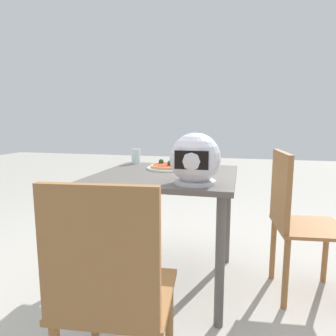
{
  "coord_description": "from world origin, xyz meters",
  "views": [
    {
      "loc": [
        -0.47,
        1.85,
        1.08
      ],
      "look_at": [
        0.01,
        -0.08,
        0.77
      ],
      "focal_mm": 32.09,
      "sensor_mm": 36.0,
      "label": 1
    }
  ],
  "objects_px": {
    "motorcycle_helmet": "(195,160)",
    "chair_side": "(295,216)",
    "dining_table": "(167,189)",
    "pizza": "(169,166)",
    "drinking_glass": "(136,156)",
    "chair_far": "(110,291)"
  },
  "relations": [
    {
      "from": "chair_far",
      "to": "chair_side",
      "type": "bearing_deg",
      "value": -126.35
    },
    {
      "from": "motorcycle_helmet",
      "to": "chair_far",
      "type": "distance_m",
      "value": 0.81
    },
    {
      "from": "dining_table",
      "to": "pizza",
      "type": "bearing_deg",
      "value": -82.47
    },
    {
      "from": "chair_side",
      "to": "drinking_glass",
      "type": "bearing_deg",
      "value": -15.95
    },
    {
      "from": "motorcycle_helmet",
      "to": "chair_side",
      "type": "relative_size",
      "value": 0.3
    },
    {
      "from": "chair_far",
      "to": "drinking_glass",
      "type": "bearing_deg",
      "value": -73.91
    },
    {
      "from": "drinking_glass",
      "to": "chair_side",
      "type": "height_order",
      "value": "chair_side"
    },
    {
      "from": "motorcycle_helmet",
      "to": "drinking_glass",
      "type": "relative_size",
      "value": 2.38
    },
    {
      "from": "dining_table",
      "to": "motorcycle_helmet",
      "type": "xyz_separation_m",
      "value": [
        -0.23,
        0.28,
        0.23
      ]
    },
    {
      "from": "pizza",
      "to": "drinking_glass",
      "type": "relative_size",
      "value": 2.27
    },
    {
      "from": "dining_table",
      "to": "chair_side",
      "type": "bearing_deg",
      "value": -176.74
    },
    {
      "from": "pizza",
      "to": "drinking_glass",
      "type": "xyz_separation_m",
      "value": [
        0.32,
        -0.21,
        0.03
      ]
    },
    {
      "from": "dining_table",
      "to": "pizza",
      "type": "relative_size",
      "value": 3.37
    },
    {
      "from": "motorcycle_helmet",
      "to": "chair_side",
      "type": "distance_m",
      "value": 0.76
    },
    {
      "from": "chair_side",
      "to": "motorcycle_helmet",
      "type": "bearing_deg",
      "value": 29.86
    },
    {
      "from": "dining_table",
      "to": "chair_far",
      "type": "height_order",
      "value": "chair_far"
    },
    {
      "from": "drinking_glass",
      "to": "chair_far",
      "type": "distance_m",
      "value": 1.44
    },
    {
      "from": "drinking_glass",
      "to": "pizza",
      "type": "bearing_deg",
      "value": 147.24
    },
    {
      "from": "dining_table",
      "to": "motorcycle_helmet",
      "type": "relative_size",
      "value": 3.21
    },
    {
      "from": "pizza",
      "to": "chair_side",
      "type": "distance_m",
      "value": 0.87
    },
    {
      "from": "drinking_glass",
      "to": "chair_far",
      "type": "xyz_separation_m",
      "value": [
        -0.39,
        1.35,
        -0.3
      ]
    },
    {
      "from": "pizza",
      "to": "drinking_glass",
      "type": "distance_m",
      "value": 0.38
    }
  ]
}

